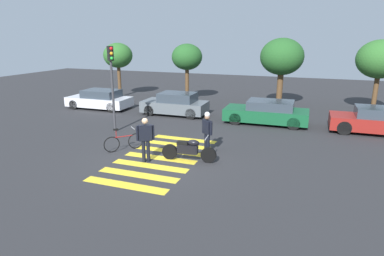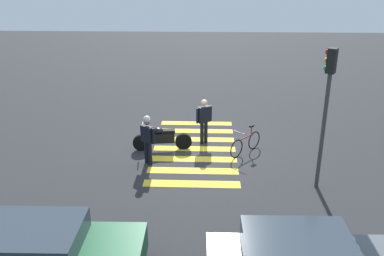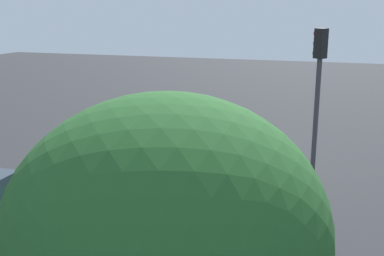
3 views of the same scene
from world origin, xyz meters
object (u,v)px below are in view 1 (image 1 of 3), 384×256
car_grey_coupe (175,104)px  car_green_compact (267,112)px  police_motorcycle (189,150)px  leaning_bicycle (124,142)px  car_maroon_wagon (376,121)px  traffic_light_pole (112,75)px  car_white_van (100,99)px  officer_by_motorcycle (207,129)px  officer_on_foot (145,137)px

car_grey_coupe → car_green_compact: car_grey_coupe is taller
police_motorcycle → leaning_bicycle: size_ratio=1.63×
car_maroon_wagon → traffic_light_pole: (-12.48, -4.27, 2.23)m
police_motorcycle → traffic_light_pole: bearing=152.9°
leaning_bicycle → car_white_van: 9.19m
car_white_van → car_grey_coupe: (5.51, 0.09, 0.05)m
leaning_bicycle → officer_by_motorcycle: bearing=16.3°
car_maroon_wagon → traffic_light_pole: bearing=-161.1°
officer_on_foot → car_green_compact: bearing=64.8°
leaning_bicycle → car_grey_coupe: size_ratio=0.33×
leaning_bicycle → car_green_compact: bearing=52.8°
officer_on_foot → traffic_light_pole: size_ratio=0.41×
police_motorcycle → traffic_light_pole: traffic_light_pole is taller
police_motorcycle → traffic_light_pole: 6.16m
car_green_compact → car_maroon_wagon: bearing=-0.6°
officer_by_motorcycle → car_green_compact: (1.67, 5.72, -0.37)m
officer_by_motorcycle → car_maroon_wagon: size_ratio=0.41×
officer_on_foot → traffic_light_pole: traffic_light_pole is taller
leaning_bicycle → officer_on_foot: bearing=-29.5°
leaning_bicycle → car_white_van: car_white_van is taller
police_motorcycle → car_green_compact: car_green_compact is taller
officer_on_foot → car_grey_coupe: officer_on_foot is taller
officer_by_motorcycle → car_grey_coupe: bearing=123.7°
officer_on_foot → car_maroon_wagon: (8.97, 7.53, -0.37)m
car_white_van → car_green_compact: bearing=-0.9°
officer_on_foot → car_white_van: officer_on_foot is taller
car_green_compact → car_white_van: bearing=179.1°
officer_on_foot → car_maroon_wagon: bearing=40.0°
officer_on_foot → officer_by_motorcycle: officer_on_foot is taller
officer_on_foot → car_grey_coupe: 8.13m
car_grey_coupe → car_green_compact: size_ratio=0.88×
officer_by_motorcycle → car_white_van: officer_by_motorcycle is taller
car_grey_coupe → officer_on_foot: bearing=-75.0°
police_motorcycle → car_green_compact: (2.04, 6.90, 0.19)m
car_maroon_wagon → car_green_compact: bearing=179.4°
leaning_bicycle → officer_by_motorcycle: 3.62m
officer_by_motorcycle → traffic_light_pole: size_ratio=0.41×
leaning_bicycle → car_maroon_wagon: bearing=32.4°
officer_by_motorcycle → car_green_compact: size_ratio=0.38×
officer_by_motorcycle → car_grey_coupe: (-3.99, 5.98, -0.35)m
officer_on_foot → car_grey_coupe: (-2.10, 7.84, -0.36)m
leaning_bicycle → traffic_light_pole: (-1.99, 2.39, 2.50)m
leaning_bicycle → traffic_light_pole: size_ratio=0.31×
officer_by_motorcycle → car_white_van: (-9.50, 5.89, -0.40)m
car_white_van → traffic_light_pole: size_ratio=1.00×
car_grey_coupe → traffic_light_pole: bearing=-107.2°
officer_on_foot → leaning_bicycle: bearing=150.5°
leaning_bicycle → officer_by_motorcycle: officer_by_motorcycle is taller
leaning_bicycle → car_white_van: bearing=131.4°
police_motorcycle → car_green_compact: bearing=73.5°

